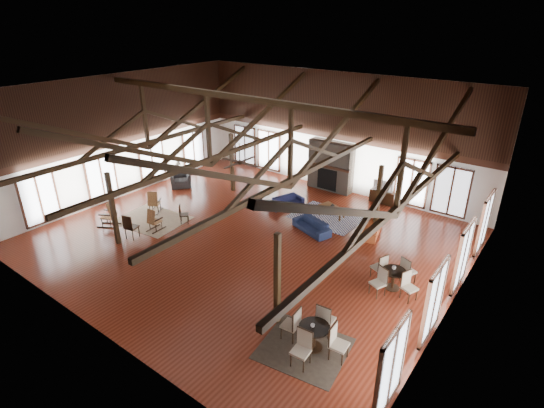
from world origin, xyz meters
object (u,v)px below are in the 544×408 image
Objects in this scene: sofa_navy_front at (312,226)px; sofa_navy_left at (287,202)px; sofa_orange at (370,226)px; cafe_table_far at (394,276)px; cafe_table_near at (314,333)px; armchair at (181,180)px; coffee_table at (332,208)px; tv_console at (383,197)px.

sofa_navy_front reaches higher than sofa_navy_left.
sofa_navy_left is (-2.33, 1.46, -0.02)m from sofa_navy_front.
sofa_orange is 4.03m from cafe_table_far.
armchair is at bearing 153.46° from cafe_table_near.
armchair is 13.55m from cafe_table_near.
sofa_navy_front is 4.75m from cafe_table_far.
cafe_table_far reaches higher than sofa_navy_front.
armchair is (-8.41, 0.20, 0.09)m from sofa_navy_front.
sofa_orange is at bearing -70.45° from sofa_navy_left.
armchair is 0.54× the size of cafe_table_near.
sofa_navy_left is 0.90× the size of cafe_table_far.
cafe_table_near reaches higher than coffee_table.
sofa_orange is at bearing 10.44° from coffee_table.
sofa_navy_front is 8.41m from armchair.
sofa_navy_front is at bearing 122.36° from cafe_table_near.
tv_console is (1.20, 4.68, 0.05)m from sofa_navy_front.
armchair is at bearing -154.98° from tv_console.
cafe_table_far reaches higher than armchair.
tv_console reaches higher than coffee_table.
cafe_table_near is (3.71, -5.86, 0.25)m from sofa_navy_front.
cafe_table_far is (12.78, -2.03, 0.13)m from armchair.
cafe_table_far is at bearing -96.27° from sofa_navy_left.
tv_console is at bearing 87.02° from coffee_table.
sofa_navy_left is 9.50m from cafe_table_near.
cafe_table_near is at bearing -120.52° from sofa_navy_left.
armchair is 10.60m from tv_console.
sofa_navy_front is 1.68× the size of armchair.
sofa_navy_front is at bearing 157.20° from cafe_table_far.
armchair is (-8.39, -1.58, -0.06)m from coffee_table.
armchair is 12.95m from cafe_table_far.
armchair is at bearing 121.72° from sofa_navy_left.
armchair is at bearing -162.51° from sofa_navy_front.
tv_console is (-2.51, 10.54, -0.21)m from cafe_table_near.
sofa_navy_front is at bearing -104.39° from tv_console.
tv_console is at bearing 103.40° from cafe_table_near.
sofa_orange is 7.48m from cafe_table_near.
sofa_orange is 0.99× the size of cafe_table_near.
cafe_table_far is 7.25m from tv_console.
sofa_orange is at bearing 125.51° from cafe_table_far.
cafe_table_near reaches higher than sofa_navy_front.
cafe_table_far is at bearing 80.60° from cafe_table_near.
sofa_navy_front is at bearing -102.14° from sofa_navy_left.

